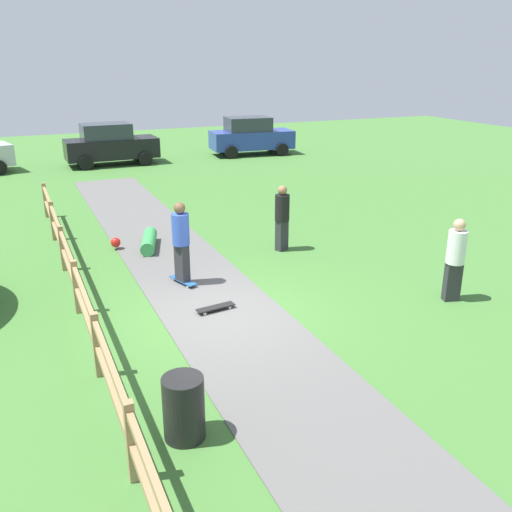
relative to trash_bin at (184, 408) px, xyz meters
The scene contains 11 objects.
ground_plane 3.80m from the trash_bin, 61.52° to the left, with size 60.00×60.00×0.00m, color #427533.
asphalt_path 3.80m from the trash_bin, 61.52° to the left, with size 2.40×28.00×0.02m, color #605E5B.
wooden_fence 3.42m from the trash_bin, 103.56° to the left, with size 0.12×18.12×1.10m.
trash_bin is the anchor object (origin of this frame).
skater_riding 5.43m from the trash_bin, 73.50° to the left, with size 0.48×0.82×1.87m.
skater_fallen 8.09m from the trash_bin, 80.26° to the left, with size 1.35×1.54×0.36m.
skateboard_loose 3.95m from the trash_bin, 64.08° to the left, with size 0.82×0.30×0.08m.
bystander_black 7.92m from the trash_bin, 54.28° to the left, with size 0.50×0.50×1.73m.
bystander_white 6.77m from the trash_bin, 17.89° to the left, with size 0.47×0.47×1.77m.
parked_car_black 20.95m from the trash_bin, 82.46° to the left, with size 4.22×2.04×1.92m.
parked_car_blue 23.01m from the trash_bin, 64.50° to the left, with size 4.35×2.32×1.92m.
Camera 1 is at (-3.47, -9.47, 4.83)m, focal length 39.33 mm.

